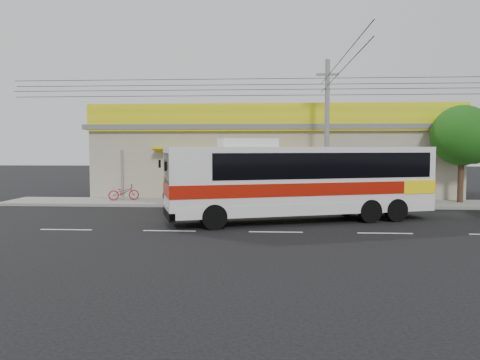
% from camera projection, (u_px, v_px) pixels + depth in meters
% --- Properties ---
extents(ground, '(120.00, 120.00, 0.00)m').
position_uv_depth(ground, '(275.00, 221.00, 19.87)').
color(ground, black).
rests_on(ground, ground).
extents(sidewalk, '(30.00, 3.20, 0.15)m').
position_uv_depth(sidewalk, '(274.00, 203.00, 25.83)').
color(sidewalk, slate).
rests_on(sidewalk, ground).
extents(lane_markings, '(50.00, 0.12, 0.01)m').
position_uv_depth(lane_markings, '(276.00, 232.00, 17.38)').
color(lane_markings, silver).
rests_on(lane_markings, ground).
extents(storefront_building, '(22.60, 9.20, 5.70)m').
position_uv_depth(storefront_building, '(273.00, 160.00, 31.19)').
color(storefront_building, gray).
rests_on(storefront_building, ground).
extents(coach_bus, '(11.58, 5.81, 3.51)m').
position_uv_depth(coach_bus, '(305.00, 177.00, 19.82)').
color(coach_bus, silver).
rests_on(coach_bus, ground).
extents(motorbike_red, '(1.80, 1.20, 0.89)m').
position_uv_depth(motorbike_red, '(124.00, 192.00, 26.58)').
color(motorbike_red, maroon).
rests_on(motorbike_red, sidewalk).
extents(motorbike_dark, '(1.93, 1.09, 1.12)m').
position_uv_depth(motorbike_dark, '(177.00, 193.00, 25.27)').
color(motorbike_dark, black).
rests_on(motorbike_dark, sidewalk).
extents(utility_pole, '(34.00, 14.00, 7.76)m').
position_uv_depth(utility_pole, '(327.00, 86.00, 24.62)').
color(utility_pole, '#61615F').
rests_on(utility_pole, ground).
extents(tree_near, '(3.28, 3.28, 5.44)m').
position_uv_depth(tree_near, '(464.00, 138.00, 25.32)').
color(tree_near, '#331F14').
rests_on(tree_near, ground).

